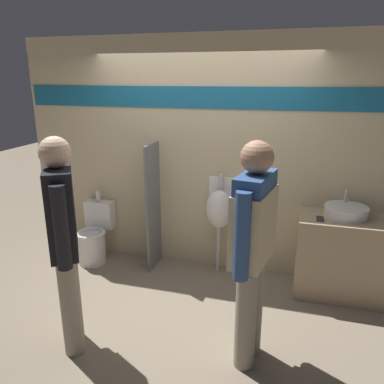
{
  "coord_description": "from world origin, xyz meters",
  "views": [
    {
      "loc": [
        1.05,
        -3.55,
        2.23
      ],
      "look_at": [
        0.0,
        0.17,
        1.05
      ],
      "focal_mm": 35.0,
      "sensor_mm": 36.0,
      "label": 1
    }
  ],
  "objects_px": {
    "person_in_vest": "(253,241)",
    "cell_phone": "(320,219)",
    "person_with_lanyard": "(64,238)",
    "toilet": "(94,237)",
    "urinal_near_counter": "(219,209)",
    "sink_basin": "(346,211)"
  },
  "relations": [
    {
      "from": "urinal_near_counter",
      "to": "person_with_lanyard",
      "type": "height_order",
      "value": "person_with_lanyard"
    },
    {
      "from": "sink_basin",
      "to": "cell_phone",
      "type": "bearing_deg",
      "value": -147.71
    },
    {
      "from": "sink_basin",
      "to": "toilet",
      "type": "height_order",
      "value": "sink_basin"
    },
    {
      "from": "cell_phone",
      "to": "person_in_vest",
      "type": "relative_size",
      "value": 0.08
    },
    {
      "from": "toilet",
      "to": "cell_phone",
      "type": "bearing_deg",
      "value": -2.15
    },
    {
      "from": "sink_basin",
      "to": "person_with_lanyard",
      "type": "relative_size",
      "value": 0.24
    },
    {
      "from": "toilet",
      "to": "person_in_vest",
      "type": "distance_m",
      "value": 2.56
    },
    {
      "from": "urinal_near_counter",
      "to": "toilet",
      "type": "bearing_deg",
      "value": -174.49
    },
    {
      "from": "sink_basin",
      "to": "person_in_vest",
      "type": "bearing_deg",
      "value": -121.74
    },
    {
      "from": "urinal_near_counter",
      "to": "sink_basin",
      "type": "bearing_deg",
      "value": -3.81
    },
    {
      "from": "sink_basin",
      "to": "urinal_near_counter",
      "type": "relative_size",
      "value": 0.37
    },
    {
      "from": "person_in_vest",
      "to": "cell_phone",
      "type": "bearing_deg",
      "value": -15.35
    },
    {
      "from": "sink_basin",
      "to": "person_in_vest",
      "type": "height_order",
      "value": "person_in_vest"
    },
    {
      "from": "sink_basin",
      "to": "person_with_lanyard",
      "type": "height_order",
      "value": "person_with_lanyard"
    },
    {
      "from": "cell_phone",
      "to": "person_in_vest",
      "type": "xyz_separation_m",
      "value": [
        -0.55,
        -1.14,
        0.18
      ]
    },
    {
      "from": "cell_phone",
      "to": "toilet",
      "type": "relative_size",
      "value": 0.16
    },
    {
      "from": "urinal_near_counter",
      "to": "person_with_lanyard",
      "type": "relative_size",
      "value": 0.65
    },
    {
      "from": "urinal_near_counter",
      "to": "person_in_vest",
      "type": "bearing_deg",
      "value": -68.77
    },
    {
      "from": "urinal_near_counter",
      "to": "person_in_vest",
      "type": "relative_size",
      "value": 0.65
    },
    {
      "from": "toilet",
      "to": "person_with_lanyard",
      "type": "height_order",
      "value": "person_with_lanyard"
    },
    {
      "from": "cell_phone",
      "to": "toilet",
      "type": "bearing_deg",
      "value": 177.85
    },
    {
      "from": "cell_phone",
      "to": "person_with_lanyard",
      "type": "xyz_separation_m",
      "value": [
        -2.02,
        -1.38,
        0.14
      ]
    }
  ]
}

